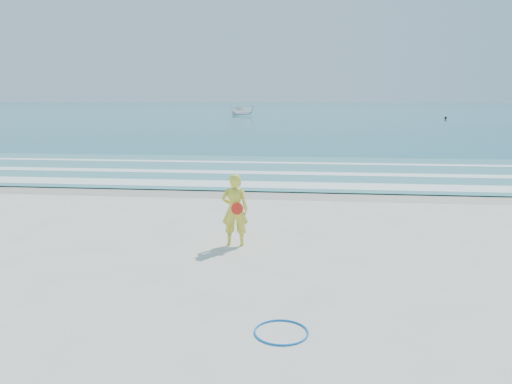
# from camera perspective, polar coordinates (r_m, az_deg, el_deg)

# --- Properties ---
(ground) EXTENTS (400.00, 400.00, 0.00)m
(ground) POSITION_cam_1_polar(r_m,az_deg,el_deg) (9.07, -5.33, -11.05)
(ground) COLOR silver
(ground) RESTS_ON ground
(wet_sand) EXTENTS (400.00, 2.40, 0.00)m
(wet_sand) POSITION_cam_1_polar(r_m,az_deg,el_deg) (17.64, 0.45, -0.05)
(wet_sand) COLOR #B2A893
(wet_sand) RESTS_ON ground
(ocean) EXTENTS (400.00, 190.00, 0.04)m
(ocean) POSITION_cam_1_polar(r_m,az_deg,el_deg) (113.29, 5.37, 9.34)
(ocean) COLOR #19727F
(ocean) RESTS_ON ground
(shallow) EXTENTS (400.00, 10.00, 0.01)m
(shallow) POSITION_cam_1_polar(r_m,az_deg,el_deg) (22.54, 1.72, 2.50)
(shallow) COLOR #59B7AD
(shallow) RESTS_ON ocean
(foam_near) EXTENTS (400.00, 1.40, 0.01)m
(foam_near) POSITION_cam_1_polar(r_m,az_deg,el_deg) (18.90, 0.85, 0.86)
(foam_near) COLOR white
(foam_near) RESTS_ON shallow
(foam_mid) EXTENTS (400.00, 0.90, 0.01)m
(foam_mid) POSITION_cam_1_polar(r_m,az_deg,el_deg) (21.75, 1.56, 2.21)
(foam_mid) COLOR white
(foam_mid) RESTS_ON shallow
(foam_far) EXTENTS (400.00, 0.60, 0.01)m
(foam_far) POSITION_cam_1_polar(r_m,az_deg,el_deg) (25.01, 2.17, 3.37)
(foam_far) COLOR white
(foam_far) RESTS_ON shallow
(hoop) EXTENTS (0.81, 0.81, 0.03)m
(hoop) POSITION_cam_1_polar(r_m,az_deg,el_deg) (7.54, 2.90, -15.69)
(hoop) COLOR blue
(hoop) RESTS_ON ground
(boat) EXTENTS (4.70, 3.27, 1.70)m
(boat) POSITION_cam_1_polar(r_m,az_deg,el_deg) (81.01, -1.57, 9.31)
(boat) COLOR silver
(boat) RESTS_ON ocean
(buoy) EXTENTS (0.36, 0.36, 0.36)m
(buoy) POSITION_cam_1_polar(r_m,az_deg,el_deg) (74.89, 20.86, 7.94)
(buoy) COLOR black
(buoy) RESTS_ON ocean
(woman) EXTENTS (0.64, 0.44, 1.66)m
(woman) POSITION_cam_1_polar(r_m,az_deg,el_deg) (11.35, -2.43, -2.04)
(woman) COLOR yellow
(woman) RESTS_ON ground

